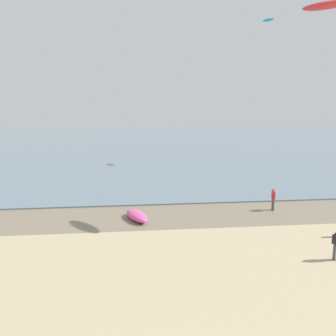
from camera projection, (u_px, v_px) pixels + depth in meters
name	position (u px, v px, depth m)	size (l,w,h in m)	color
wet_sand_strip	(128.00, 217.00, 29.54)	(120.00, 5.97, 0.01)	#7A6D59
sea	(124.00, 147.00, 66.63)	(160.00, 70.00, 0.10)	slate
person_trailing_behind	(273.00, 199.00, 31.21)	(0.26, 0.57, 1.71)	#4C4C56
grounded_kite	(137.00, 216.00, 28.95)	(2.98, 1.07, 0.60)	#E54C99
kite_aloft_1	(326.00, 5.00, 27.04)	(3.43, 1.10, 0.55)	red
kite_aloft_4	(268.00, 20.00, 49.59)	(2.07, 0.66, 0.33)	#19B2B7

